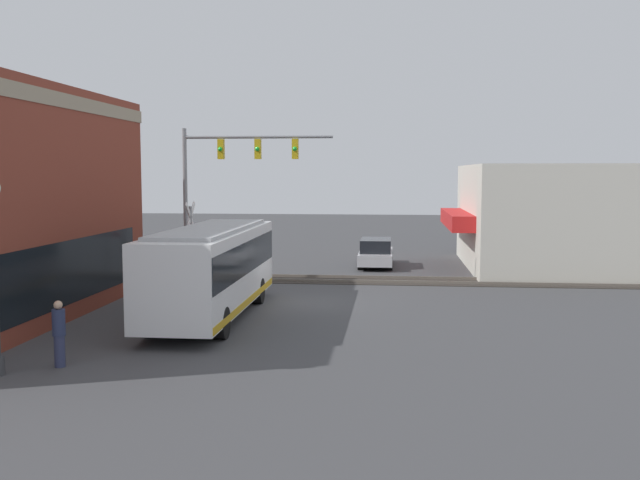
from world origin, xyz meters
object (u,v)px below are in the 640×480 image
at_px(crossing_signal, 191,235).
at_px(parked_car_silver, 376,254).
at_px(city_bus, 212,268).
at_px(pedestrian_by_lamp, 59,333).

height_order(crossing_signal, parked_car_silver, crossing_signal).
relative_size(city_bus, pedestrian_by_lamp, 5.67).
relative_size(city_bus, parked_car_silver, 2.06).
bearing_deg(pedestrian_by_lamp, parked_car_silver, -20.24).
height_order(parked_car_silver, pedestrian_by_lamp, pedestrian_by_lamp).
height_order(crossing_signal, pedestrian_by_lamp, crossing_signal).
xyz_separation_m(city_bus, crossing_signal, (6.83, 2.74, 0.53)).
distance_m(city_bus, parked_car_silver, 15.38).
xyz_separation_m(city_bus, parked_car_silver, (14.37, -5.40, -1.05)).
height_order(city_bus, parked_car_silver, city_bus).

